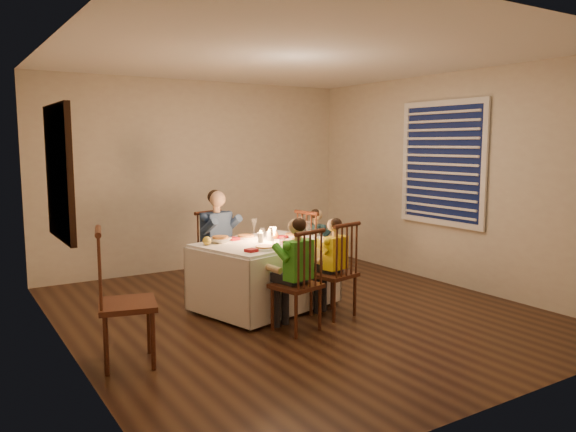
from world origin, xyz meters
TOP-DOWN VIEW (x-y plane):
  - ground at (0.00, 0.00)m, footprint 5.00×5.00m
  - wall_left at (-2.25, 0.00)m, footprint 0.02×5.00m
  - wall_right at (2.25, 0.00)m, footprint 0.02×5.00m
  - wall_back at (0.00, 2.50)m, footprint 4.50×0.02m
  - ceiling at (0.00, 0.00)m, footprint 5.00×5.00m
  - dining_table at (-0.20, 0.30)m, footprint 1.58×1.31m
  - chair_adult at (-0.41, 1.01)m, footprint 0.49×0.47m
  - chair_near_left at (-0.34, -0.50)m, footprint 0.48×0.46m
  - chair_near_right at (0.23, -0.32)m, footprint 0.47×0.46m
  - chair_end at (0.65, 0.56)m, footprint 0.44×0.46m
  - chair_extra at (-1.90, -0.47)m, footprint 0.53×0.54m
  - adult at (-0.41, 1.01)m, footprint 0.53×0.50m
  - child_green at (-0.34, -0.50)m, footprint 0.42×0.40m
  - child_yellow at (0.23, -0.32)m, footprint 0.37×0.35m
  - child_teal at (0.65, 0.56)m, footprint 0.33×0.35m
  - setting_adult at (-0.27, 0.60)m, footprint 0.32×0.32m
  - setting_green at (-0.42, -0.07)m, footprint 0.32×0.32m
  - setting_yellow at (0.11, 0.10)m, footprint 0.32×0.32m
  - setting_teal at (0.23, 0.42)m, footprint 0.32×0.32m
  - candle_left at (-0.26, 0.29)m, footprint 0.06×0.06m
  - candle_right at (-0.14, 0.32)m, footprint 0.06×0.06m
  - squash at (-0.81, 0.44)m, footprint 0.09×0.09m
  - orange_fruit at (-0.03, 0.40)m, footprint 0.08×0.08m
  - serving_bowl at (-0.63, 0.49)m, footprint 0.28×0.28m
  - wall_mirror at (-2.22, 0.30)m, footprint 0.06×0.95m
  - window_blinds at (2.21, 0.10)m, footprint 0.07×1.34m

SIDE VIEW (x-z plane):
  - ground at x=0.00m, z-range 0.00..0.00m
  - chair_adult at x=-0.41m, z-range -0.49..0.49m
  - chair_near_left at x=-0.34m, z-range -0.49..0.49m
  - chair_near_right at x=0.23m, z-range -0.49..0.49m
  - chair_end at x=0.65m, z-range -0.49..0.49m
  - chair_extra at x=-1.90m, z-range -0.55..0.55m
  - adult at x=-0.41m, z-range -0.61..0.61m
  - child_green at x=-0.34m, z-range -0.54..0.54m
  - child_yellow at x=0.23m, z-range -0.50..0.50m
  - child_teal at x=0.65m, z-range -0.49..0.49m
  - dining_table at x=-0.20m, z-range 0.17..0.85m
  - setting_adult at x=-0.27m, z-range 0.72..0.73m
  - setting_green at x=-0.42m, z-range 0.72..0.73m
  - setting_yellow at x=0.11m, z-range 0.72..0.73m
  - setting_teal at x=0.23m, z-range 0.72..0.73m
  - serving_bowl at x=-0.63m, z-range 0.71..0.77m
  - orange_fruit at x=-0.03m, z-range 0.71..0.79m
  - squash at x=-0.81m, z-range 0.71..0.80m
  - candle_left at x=-0.26m, z-range 0.71..0.81m
  - candle_right at x=-0.14m, z-range 0.71..0.81m
  - wall_left at x=-2.25m, z-range 0.00..2.60m
  - wall_right at x=2.25m, z-range 0.00..2.60m
  - wall_back at x=0.00m, z-range 0.00..2.60m
  - wall_mirror at x=-2.22m, z-range 0.92..2.08m
  - window_blinds at x=2.21m, z-range 0.73..2.27m
  - ceiling at x=0.00m, z-range 2.60..2.60m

